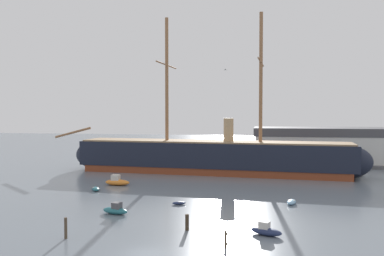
% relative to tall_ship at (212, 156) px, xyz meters
% --- Properties ---
extents(ground_plane, '(400.00, 400.00, 0.00)m').
position_rel_tall_ship_xyz_m(ground_plane, '(0.13, -51.16, -3.71)').
color(ground_plane, slate).
extents(tall_ship, '(71.95, 15.74, 34.59)m').
position_rel_tall_ship_xyz_m(tall_ship, '(0.00, 0.00, 0.00)').
color(tall_ship, brown).
rests_on(tall_ship, ground).
extents(motorboat_foreground_left, '(3.95, 2.38, 1.55)m').
position_rel_tall_ship_xyz_m(motorboat_foreground_left, '(-8.08, -37.40, -3.17)').
color(motorboat_foreground_left, '#236670').
rests_on(motorboat_foreground_left, ground).
extents(motorboat_foreground_right, '(3.80, 2.70, 1.47)m').
position_rel_tall_ship_xyz_m(motorboat_foreground_right, '(11.42, -43.14, -3.19)').
color(motorboat_foreground_right, '#1E284C').
rests_on(motorboat_foreground_right, ground).
extents(dinghy_near_centre, '(2.13, 1.43, 0.46)m').
position_rel_tall_ship_xyz_m(dinghy_near_centre, '(-0.95, -30.70, -3.48)').
color(dinghy_near_centre, '#1E284C').
rests_on(dinghy_near_centre, ground).
extents(dinghy_mid_left, '(2.36, 2.95, 0.64)m').
position_rel_tall_ship_xyz_m(dinghy_mid_left, '(-17.14, -23.14, -3.39)').
color(dinghy_mid_left, '#236670').
rests_on(dinghy_mid_left, ground).
extents(dinghy_mid_right, '(1.84, 2.94, 0.64)m').
position_rel_tall_ship_xyz_m(dinghy_mid_right, '(15.16, -27.52, -3.39)').
color(dinghy_mid_right, '#7FB2D6').
rests_on(dinghy_mid_right, ground).
extents(motorboat_alongside_bow, '(4.67, 2.07, 1.94)m').
position_rel_tall_ship_xyz_m(motorboat_alongside_bow, '(-15.39, -17.62, -3.03)').
color(motorboat_alongside_bow, orange).
rests_on(motorboat_alongside_bow, ground).
extents(motorboat_far_left, '(4.02, 4.07, 1.70)m').
position_rel_tall_ship_xyz_m(motorboat_far_left, '(-26.24, 1.53, -3.11)').
color(motorboat_far_left, silver).
rests_on(motorboat_far_left, ground).
extents(sailboat_far_right, '(3.64, 3.32, 4.95)m').
position_rel_tall_ship_xyz_m(sailboat_far_right, '(30.69, 0.90, -3.29)').
color(sailboat_far_right, silver).
rests_on(sailboat_far_right, ground).
extents(motorboat_distant_centre, '(2.22, 3.81, 1.50)m').
position_rel_tall_ship_xyz_m(motorboat_distant_centre, '(0.95, 12.67, -3.18)').
color(motorboat_distant_centre, '#236670').
rests_on(motorboat_distant_centre, ground).
extents(mooring_piling_nearest, '(0.32, 0.32, 1.72)m').
position_rel_tall_ship_xyz_m(mooring_piling_nearest, '(7.47, -48.07, -2.85)').
color(mooring_piling_nearest, '#4C3D2D').
rests_on(mooring_piling_nearest, ground).
extents(mooring_piling_left_pair, '(0.31, 0.31, 2.24)m').
position_rel_tall_ship_xyz_m(mooring_piling_left_pair, '(-9.50, -48.11, -2.59)').
color(mooring_piling_left_pair, '#4C3D2D').
rests_on(mooring_piling_left_pair, ground).
extents(mooring_piling_right_pair, '(0.43, 0.43, 1.80)m').
position_rel_tall_ship_xyz_m(mooring_piling_right_pair, '(2.59, -42.85, -2.81)').
color(mooring_piling_right_pair, '#382B1E').
rests_on(mooring_piling_right_pair, ground).
extents(dockside_warehouse_right, '(57.69, 16.24, 14.32)m').
position_rel_tall_ship_xyz_m(dockside_warehouse_right, '(35.44, 20.43, 1.00)').
color(dockside_warehouse_right, '#565659').
rests_on(dockside_warehouse_right, ground).
extents(seagull_in_flight, '(0.41, 1.03, 0.13)m').
position_rel_tall_ship_xyz_m(seagull_in_flight, '(6.25, -36.08, 15.09)').
color(seagull_in_flight, silver).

